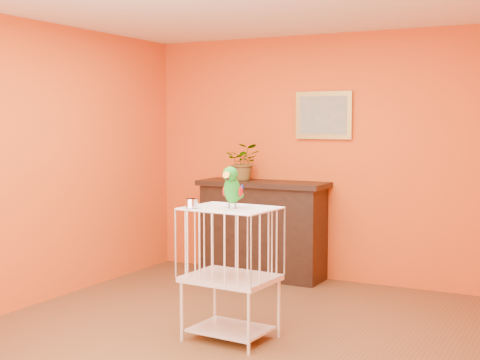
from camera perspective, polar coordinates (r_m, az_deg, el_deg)
The scene contains 8 objects.
ground at distance 5.35m, azimuth -1.58°, elevation -13.32°, with size 4.50×4.50×0.00m, color brown.
room_shell at distance 5.08m, azimuth -1.62°, elevation 3.91°, with size 4.50×4.50×4.50m.
console_cabinet at distance 7.23m, azimuth 1.95°, elevation -4.22°, with size 1.41×0.51×1.05m.
potted_plant at distance 7.24m, azimuth 0.22°, elevation 1.20°, with size 0.36×0.40×0.31m, color #26722D.
framed_picture at distance 7.10m, azimuth 7.14°, elevation 5.50°, with size 0.62×0.04×0.50m.
birdcage at distance 5.17m, azimuth -0.82°, elevation -7.82°, with size 0.70×0.56×1.03m.
feed_cup at distance 5.06m, azimuth -4.17°, elevation -1.99°, with size 0.10×0.10×0.07m, color silver.
parrot at distance 5.02m, azimuth -0.68°, elevation -0.61°, with size 0.16×0.29×0.32m.
Camera 1 is at (2.47, -4.44, 1.67)m, focal length 50.00 mm.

